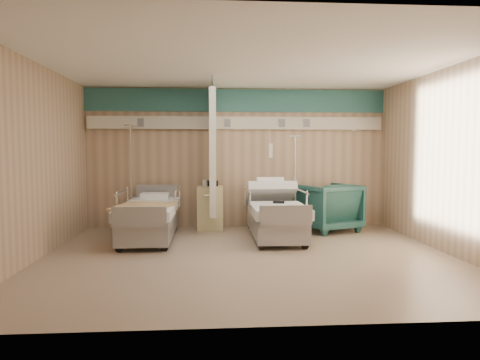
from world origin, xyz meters
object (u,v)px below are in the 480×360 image
object	(u,v)px
bed_right	(275,220)
iv_stand_right	(295,211)
bed_left	(150,222)
iv_stand_left	(132,208)
visitor_armchair	(328,207)
bedside_cabinet	(210,208)

from	to	relation	value
bed_right	iv_stand_right	bearing A→B (deg)	56.70
iv_stand_right	bed_left	bearing A→B (deg)	-164.25
iv_stand_left	iv_stand_right	bearing A→B (deg)	-3.93
bed_right	bed_left	size ratio (longest dim) A/B	1.00
bed_right	visitor_armchair	bearing A→B (deg)	28.15
bed_right	bedside_cabinet	bearing A→B (deg)	141.95
visitor_armchair	iv_stand_left	distance (m)	3.82
visitor_armchair	iv_stand_right	xyz separation A→B (m)	(-0.62, 0.16, -0.09)
bedside_cabinet	iv_stand_left	world-z (taller)	iv_stand_left
visitor_armchair	iv_stand_right	distance (m)	0.65
iv_stand_left	bed_right	bearing A→B (deg)	-20.09
bed_left	iv_stand_right	size ratio (longest dim) A/B	1.18
bed_right	iv_stand_left	xyz separation A→B (m)	(-2.68, 0.98, 0.11)
iv_stand_left	bed_left	bearing A→B (deg)	-63.90
bed_left	visitor_armchair	world-z (taller)	visitor_armchair
bed_right	iv_stand_left	world-z (taller)	iv_stand_left
bed_right	bedside_cabinet	distance (m)	1.46
visitor_armchair	bed_right	bearing A→B (deg)	6.55
visitor_armchair	bed_left	bearing A→B (deg)	-11.36
bed_right	bed_left	distance (m)	2.20
bed_right	visitor_armchair	distance (m)	1.28
iv_stand_right	iv_stand_left	world-z (taller)	iv_stand_left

